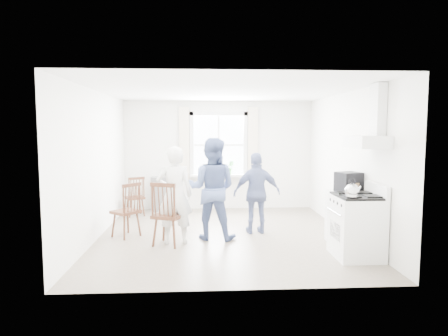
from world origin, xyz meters
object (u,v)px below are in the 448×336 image
windsor_chair_b (165,207)px  stereo_stack (349,182)px  windsor_chair_a (136,192)px  low_cabinet (345,217)px  windsor_chair_c (130,204)px  person_left (175,195)px  gas_stove (357,226)px  person_right (257,193)px  person_mid (212,189)px

windsor_chair_b → stereo_stack: bearing=-1.3°
windsor_chair_b → windsor_chair_a: bearing=110.1°
low_cabinet → windsor_chair_b: windsor_chair_b is taller
low_cabinet → windsor_chair_c: (-3.67, 0.60, 0.15)m
windsor_chair_a → windsor_chair_b: (0.85, -2.33, 0.11)m
stereo_stack → person_left: bearing=174.9°
stereo_stack → windsor_chair_c: bearing=169.8°
gas_stove → person_right: size_ratio=0.75×
stereo_stack → windsor_chair_b: bearing=178.7°
gas_stove → windsor_chair_b: 3.01m
windsor_chair_b → windsor_chair_c: (-0.68, 0.60, -0.05)m
windsor_chair_b → person_mid: person_mid is taller
low_cabinet → windsor_chair_a: size_ratio=1.01×
stereo_stack → windsor_chair_c: 3.79m
person_left → stereo_stack: bearing=171.1°
gas_stove → person_left: person_left is taller
windsor_chair_b → person_mid: bearing=30.0°
low_cabinet → person_mid: 2.30m
windsor_chair_c → person_right: 2.31m
windsor_chair_b → person_mid: size_ratio=0.61×
windsor_chair_a → windsor_chair_c: windsor_chair_c is taller
windsor_chair_a → person_right: 2.92m
low_cabinet → person_mid: person_mid is taller
low_cabinet → person_right: (-1.37, 0.78, 0.30)m
person_left → person_right: person_left is taller
low_cabinet → windsor_chair_a: low_cabinet is taller
windsor_chair_b → person_left: person_left is taller
low_cabinet → stereo_stack: 0.61m
gas_stove → person_mid: person_mid is taller
person_mid → person_right: size_ratio=1.19×
person_left → person_mid: bearing=-161.6°
low_cabinet → person_right: size_ratio=0.60×
person_right → low_cabinet: bearing=145.8°
person_mid → stereo_stack: bearing=-179.1°
person_mid → person_right: bearing=-144.7°
windsor_chair_a → person_right: person_right is taller
person_mid → person_right: 0.91m
stereo_stack → windsor_chair_b: size_ratio=0.41×
stereo_stack → person_right: bearing=148.9°
windsor_chair_a → person_left: (0.99, -2.14, 0.28)m
low_cabinet → windsor_chair_c: 3.72m
person_right → windsor_chair_b: bearing=21.3°
gas_stove → stereo_stack: (0.10, 0.64, 0.58)m
stereo_stack → windsor_chair_b: 3.04m
windsor_chair_a → person_left: 2.38m
person_left → windsor_chair_c: bearing=-30.2°
windsor_chair_c → person_right: bearing=4.5°
windsor_chair_a → person_right: size_ratio=0.60×
windsor_chair_b → windsor_chair_c: size_ratio=1.09×
windsor_chair_c → person_right: size_ratio=0.66×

